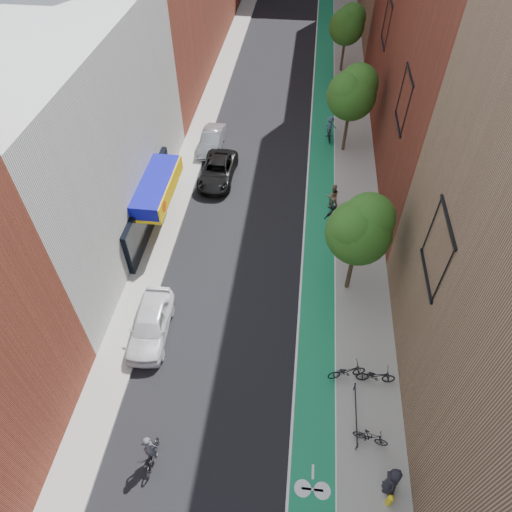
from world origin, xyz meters
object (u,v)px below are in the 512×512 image
(cyclist_lane_near, at_px, (332,200))
(fire_hydrant, at_px, (390,500))
(parked_car_white, at_px, (150,324))
(pedestrian, at_px, (392,481))
(parked_car_silver, at_px, (212,140))
(cyclist_lead, at_px, (151,454))
(cyclist_lane_far, at_px, (329,130))
(cyclist_lane_mid, at_px, (332,223))
(parked_car_black, at_px, (218,171))

(cyclist_lane_near, xyz_separation_m, fire_hydrant, (2.31, -17.96, -0.34))
(parked_car_white, relative_size, pedestrian, 2.54)
(parked_car_silver, relative_size, fire_hydrant, 5.72)
(cyclist_lead, relative_size, cyclist_lane_far, 1.07)
(parked_car_white, relative_size, cyclist_lane_mid, 2.05)
(pedestrian, height_order, fire_hydrant, pedestrian)
(cyclist_lane_mid, relative_size, cyclist_lane_far, 1.16)
(parked_car_black, bearing_deg, fire_hydrant, -61.64)
(parked_car_white, relative_size, cyclist_lane_far, 2.38)
(parked_car_black, distance_m, parked_car_silver, 4.01)
(cyclist_lane_mid, distance_m, cyclist_lane_far, 11.12)
(cyclist_lane_near, distance_m, pedestrian, 17.55)
(parked_car_white, bearing_deg, parked_car_black, 82.00)
(parked_car_black, xyz_separation_m, cyclist_lane_mid, (8.18, -4.85, 0.22))
(parked_car_black, xyz_separation_m, pedestrian, (10.53, -19.95, 0.36))
(parked_car_black, relative_size, pedestrian, 2.78)
(cyclist_lane_near, distance_m, cyclist_lane_far, 8.83)
(cyclist_lane_far, xyz_separation_m, pedestrian, (2.58, -26.22, 0.22))
(cyclist_lead, height_order, cyclist_lane_near, cyclist_lead)
(fire_hydrant, bearing_deg, parked_car_black, 117.07)
(cyclist_lead, height_order, cyclist_lane_far, cyclist_lead)
(parked_car_white, height_order, fire_hydrant, parked_car_white)
(cyclist_lane_mid, bearing_deg, parked_car_black, -45.19)
(parked_car_silver, bearing_deg, cyclist_lane_near, -32.73)
(fire_hydrant, bearing_deg, cyclist_lane_near, 97.33)
(cyclist_lane_near, height_order, cyclist_lane_mid, cyclist_lane_mid)
(parked_car_silver, bearing_deg, cyclist_lead, -83.90)
(cyclist_lane_mid, bearing_deg, pedestrian, 84.35)
(parked_car_black, xyz_separation_m, cyclist_lead, (0.65, -19.91, -0.00))
(cyclist_lane_far, bearing_deg, pedestrian, 89.14)
(pedestrian, distance_m, fire_hydrant, 0.76)
(cyclist_lane_mid, height_order, cyclist_lane_far, cyclist_lane_mid)
(cyclist_lane_mid, bearing_deg, cyclist_lane_far, -103.32)
(cyclist_lead, bearing_deg, cyclist_lane_mid, -116.39)
(cyclist_lane_mid, bearing_deg, fire_hydrant, 83.89)
(parked_car_silver, bearing_deg, parked_car_white, -88.18)
(parked_car_silver, distance_m, cyclist_lane_mid, 12.73)
(pedestrian, bearing_deg, cyclist_lane_near, -165.99)
(parked_car_silver, distance_m, cyclist_lane_far, 9.39)
(cyclist_lane_near, bearing_deg, parked_car_black, -25.92)
(parked_car_silver, height_order, pedestrian, pedestrian)
(cyclist_lane_far, bearing_deg, parked_car_white, 58.96)
(fire_hydrant, bearing_deg, parked_car_silver, 115.48)
(cyclist_lane_near, relative_size, cyclist_lane_mid, 0.92)
(parked_car_white, distance_m, fire_hydrant, 13.52)
(cyclist_lane_far, bearing_deg, parked_car_silver, 8.45)
(cyclist_lane_near, xyz_separation_m, pedestrian, (2.35, -17.40, 0.16))
(parked_car_black, height_order, cyclist_lane_mid, cyclist_lane_mid)
(cyclist_lane_mid, height_order, pedestrian, cyclist_lane_mid)
(cyclist_lane_near, bearing_deg, cyclist_lane_far, -97.06)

